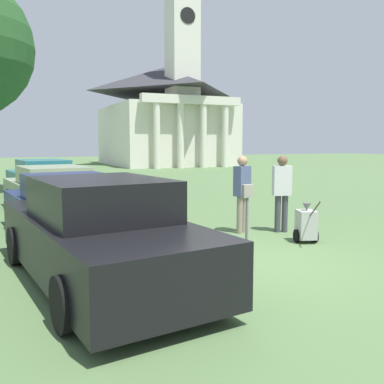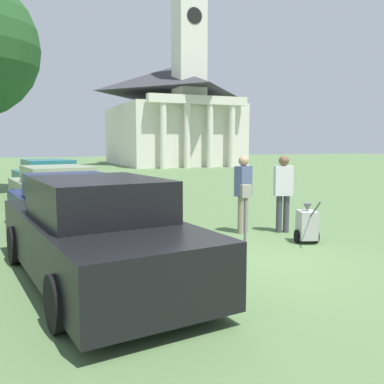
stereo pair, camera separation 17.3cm
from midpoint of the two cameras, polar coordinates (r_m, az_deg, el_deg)
ground_plane at (r=7.68m, az=6.57°, el=-9.40°), size 120.00×120.00×0.00m
parked_car_black at (r=6.68m, az=-13.15°, el=-5.53°), size 2.60×5.31×1.59m
parked_car_navy at (r=9.77m, az=-16.52°, el=-2.22°), size 2.63×5.43×1.42m
parked_car_sage at (r=13.28m, az=-18.45°, el=0.01°), size 2.66×5.52×1.43m
parked_car_teal at (r=16.92m, az=-19.59°, el=1.43°), size 2.48×5.38×1.49m
parking_meter at (r=7.39m, az=6.69°, el=-2.31°), size 0.18×0.09×1.40m
person_worker at (r=10.01m, az=6.20°, el=0.42°), size 0.47×0.38×1.81m
person_supervisor at (r=10.24m, az=11.42°, el=0.46°), size 0.47×0.35×1.81m
equipment_cart at (r=9.38m, az=14.46°, el=-4.20°), size 0.54×1.00×1.00m
church at (r=41.99m, az=-3.67°, el=11.04°), size 10.57×13.66×23.21m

